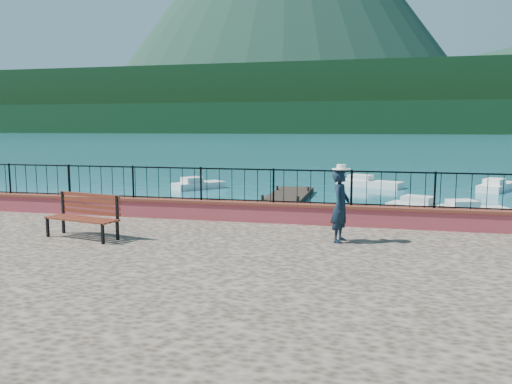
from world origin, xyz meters
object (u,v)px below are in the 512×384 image
at_px(park_bench, 83,225).
at_px(boat_3, 199,183).
at_px(boat_5, 497,184).
at_px(person, 341,206).
at_px(boat_0, 244,212).
at_px(boat_2, 473,209).
at_px(boat_4, 369,181).
at_px(boat_1, 429,205).

xyz_separation_m(park_bench, boat_3, (-3.87, 19.27, -1.12)).
bearing_deg(park_bench, boat_3, 114.38).
xyz_separation_m(boat_3, boat_5, (18.49, 3.60, 0.00)).
height_order(park_bench, boat_5, park_bench).
distance_m(person, boat_0, 9.29).
relative_size(park_bench, boat_5, 0.48).
bearing_deg(boat_5, person, -174.35).
bearing_deg(boat_2, person, -131.78).
bearing_deg(boat_3, boat_4, -30.86).
relative_size(person, boat_2, 0.54).
bearing_deg(person, park_bench, 111.46).
xyz_separation_m(boat_2, boat_5, (3.32, 10.61, 0.00)).
height_order(boat_2, boat_3, same).
distance_m(park_bench, boat_1, 15.98).
height_order(park_bench, boat_1, park_bench).
bearing_deg(boat_1, park_bench, -103.63).
bearing_deg(person, boat_2, -12.40).
bearing_deg(boat_3, boat_5, -38.01).
height_order(boat_0, boat_2, same).
xyz_separation_m(boat_0, boat_3, (-5.66, 10.24, 0.00)).
bearing_deg(boat_1, person, -82.61).
distance_m(boat_2, boat_3, 16.71).
bearing_deg(boat_0, boat_5, 20.81).
relative_size(person, boat_5, 0.41).
bearing_deg(boat_0, boat_3, 92.56).
xyz_separation_m(person, boat_3, (-10.11, 18.22, -1.67)).
relative_size(boat_3, boat_4, 0.77).
distance_m(boat_0, boat_3, 11.70).
bearing_deg(boat_1, boat_4, 128.50).
xyz_separation_m(boat_1, boat_3, (-13.42, 6.50, 0.00)).
distance_m(person, boat_3, 20.90).
height_order(boat_0, boat_4, same).
height_order(boat_0, boat_5, same).
bearing_deg(boat_5, boat_2, -170.73).
relative_size(park_bench, boat_3, 0.63).
bearing_deg(boat_0, boat_4, 43.61).
relative_size(boat_0, boat_1, 1.16).
relative_size(boat_1, boat_5, 0.87).
bearing_deg(boat_4, park_bench, -83.62).
relative_size(person, boat_0, 0.41).
bearing_deg(park_bench, boat_4, 86.41).
relative_size(park_bench, person, 1.18).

